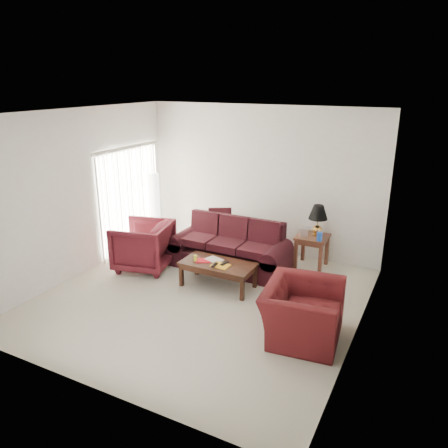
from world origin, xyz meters
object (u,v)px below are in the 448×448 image
(sofa, at_px, (229,245))
(armchair_right, at_px, (302,312))
(end_table, at_px, (312,251))
(armchair_left, at_px, (143,246))
(floor_lamp, at_px, (155,206))
(coffee_table, at_px, (218,275))

(sofa, relative_size, armchair_right, 1.91)
(end_table, height_order, armchair_left, armchair_left)
(sofa, distance_m, floor_lamp, 2.33)
(end_table, bearing_deg, coffee_table, -127.31)
(sofa, relative_size, end_table, 3.57)
(sofa, height_order, end_table, sofa)
(sofa, xyz_separation_m, armchair_left, (-1.46, -0.74, -0.00))
(coffee_table, bearing_deg, end_table, 60.67)
(armchair_left, distance_m, armchair_right, 3.53)
(sofa, bearing_deg, floor_lamp, 164.64)
(floor_lamp, xyz_separation_m, armchair_left, (0.74, -1.46, -0.31))
(sofa, height_order, armchair_left, sofa)
(armchair_left, bearing_deg, armchair_right, 61.34)
(end_table, xyz_separation_m, armchair_right, (0.57, -2.42, 0.07))
(armchair_right, bearing_deg, sofa, 43.49)
(end_table, height_order, armchair_right, armchair_right)
(sofa, bearing_deg, end_table, 31.82)
(armchair_left, bearing_deg, end_table, 104.25)
(sofa, bearing_deg, armchair_left, -150.23)
(end_table, relative_size, armchair_left, 0.63)
(sofa, xyz_separation_m, floor_lamp, (-2.20, 0.71, 0.30))
(armchair_right, bearing_deg, coffee_table, 58.20)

